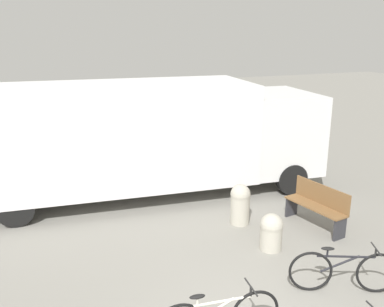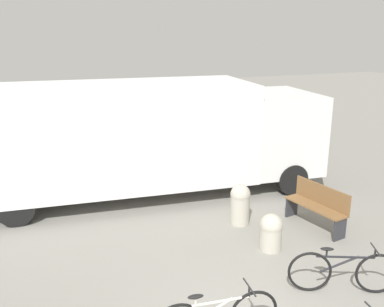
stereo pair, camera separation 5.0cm
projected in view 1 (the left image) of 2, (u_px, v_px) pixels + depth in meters
name	position (u px, v px, depth m)	size (l,w,h in m)	color
delivery_truck	(136.00, 135.00, 10.89)	(9.72, 3.38, 2.90)	white
park_bench	(318.00, 205.00, 9.34)	(0.66, 1.54, 0.95)	brown
bicycle_far	(344.00, 271.00, 7.02)	(1.67, 0.79, 0.81)	black
bollard_near_bench	(271.00, 231.00, 8.39)	(0.46, 0.46, 0.75)	#B2AD9E
bollard_far_bench	(240.00, 203.00, 9.48)	(0.45, 0.45, 0.92)	#B2AD9E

